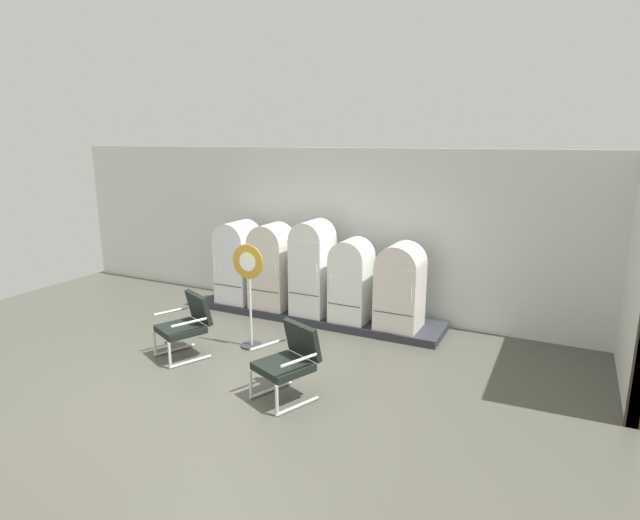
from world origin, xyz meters
name	(u,v)px	position (x,y,z in m)	size (l,w,h in m)	color
ground	(206,394)	(0.00, 0.00, -0.03)	(12.00, 10.00, 0.05)	#4A4A40
back_wall	(332,230)	(0.00, 3.66, 1.47)	(11.76, 0.12, 2.91)	silver
display_plinth	(316,314)	(0.00, 3.02, 0.06)	(4.45, 0.95, 0.13)	#2B2C34
refrigerator_0	(238,259)	(-1.56, 2.93, 0.91)	(0.64, 0.71, 1.48)	white
refrigerator_1	(272,264)	(-0.81, 2.89, 0.92)	(0.67, 0.63, 1.50)	silver
refrigerator_2	(313,265)	(-0.01, 2.92, 0.99)	(0.59, 0.68, 1.61)	white
refrigerator_3	(351,278)	(0.72, 2.88, 0.85)	(0.60, 0.61, 1.37)	white
refrigerator_4	(400,284)	(1.54, 2.92, 0.84)	(0.67, 0.68, 1.36)	silver
armchair_left	(186,323)	(-0.94, 0.77, 0.50)	(0.81, 0.86, 0.90)	silver
armchair_right	(289,359)	(0.99, 0.36, 0.50)	(0.80, 0.85, 0.90)	silver
sign_stand	(249,294)	(-0.30, 1.44, 0.83)	(0.51, 0.32, 1.58)	#2D2D30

